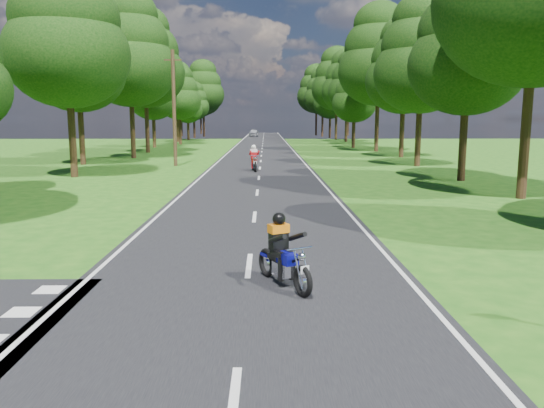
{
  "coord_description": "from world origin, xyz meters",
  "views": [
    {
      "loc": [
        0.38,
        -9.59,
        3.28
      ],
      "look_at": [
        0.54,
        4.0,
        1.1
      ],
      "focal_mm": 35.0,
      "sensor_mm": 36.0,
      "label": 1
    }
  ],
  "objects": [
    {
      "name": "rider_near_blue",
      "position": [
        0.73,
        0.49,
        0.75
      ],
      "size": [
        1.32,
        1.82,
        1.45
      ],
      "primitive_type": null,
      "rotation": [
        0.0,
        0.0,
        0.48
      ],
      "color": "#0C0D8B",
      "rests_on": "main_road"
    },
    {
      "name": "main_road",
      "position": [
        0.0,
        50.0,
        0.01
      ],
      "size": [
        7.0,
        140.0,
        0.02
      ],
      "primitive_type": "cube",
      "color": "black",
      "rests_on": "ground"
    },
    {
      "name": "telegraph_pole",
      "position": [
        -6.0,
        28.0,
        4.07
      ],
      "size": [
        1.2,
        0.26,
        8.0
      ],
      "color": "#382616",
      "rests_on": "ground"
    },
    {
      "name": "distant_car",
      "position": [
        -1.84,
        91.76,
        0.72
      ],
      "size": [
        1.83,
        4.17,
        1.4
      ],
      "primitive_type": "imported",
      "rotation": [
        0.0,
        0.0,
        -0.04
      ],
      "color": "silver",
      "rests_on": "main_road"
    },
    {
      "name": "rider_far_red",
      "position": [
        -0.35,
        24.09,
        0.85
      ],
      "size": [
        0.87,
        2.04,
        1.65
      ],
      "primitive_type": null,
      "rotation": [
        0.0,
        0.0,
        0.11
      ],
      "color": "#9A230B",
      "rests_on": "main_road"
    },
    {
      "name": "road_markings",
      "position": [
        -0.14,
        48.13,
        0.02
      ],
      "size": [
        7.4,
        140.0,
        0.01
      ],
      "color": "silver",
      "rests_on": "main_road"
    },
    {
      "name": "ground",
      "position": [
        0.0,
        0.0,
        0.0
      ],
      "size": [
        160.0,
        160.0,
        0.0
      ],
      "primitive_type": "plane",
      "color": "#1E5613",
      "rests_on": "ground"
    },
    {
      "name": "treeline",
      "position": [
        1.43,
        60.06,
        8.25
      ],
      "size": [
        40.0,
        115.35,
        14.78
      ],
      "color": "black",
      "rests_on": "ground"
    }
  ]
}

